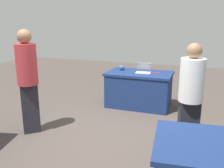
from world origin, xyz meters
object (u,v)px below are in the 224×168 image
(yarn_ball, at_px, (122,68))
(person_presenter, at_px, (191,94))
(table_foreground, at_px, (139,89))
(scissors_red, at_px, (157,73))
(laptop_silver, at_px, (143,71))
(person_attendee_standing, at_px, (28,77))

(yarn_ball, bearing_deg, person_presenter, 131.97)
(table_foreground, distance_m, scissors_red, 0.54)
(person_presenter, relative_size, yarn_ball, 13.21)
(laptop_silver, bearing_deg, person_presenter, 115.27)
(person_presenter, relative_size, laptop_silver, 4.55)
(table_foreground, relative_size, scissors_red, 7.93)
(person_attendee_standing, relative_size, yarn_ball, 14.54)
(person_presenter, bearing_deg, scissors_red, 96.87)
(table_foreground, bearing_deg, yarn_ball, -13.41)
(laptop_silver, bearing_deg, yarn_ball, -17.43)
(table_foreground, height_order, person_presenter, person_presenter)
(table_foreground, xyz_separation_m, person_presenter, (-1.17, 1.69, 0.50))
(person_attendee_standing, xyz_separation_m, yarn_ball, (-0.97, -2.07, -0.15))
(person_presenter, xyz_separation_m, scissors_red, (0.79, -1.75, -0.11))
(person_presenter, relative_size, person_attendee_standing, 0.91)
(person_attendee_standing, distance_m, laptop_silver, 2.48)
(person_attendee_standing, height_order, laptop_silver, person_attendee_standing)
(person_attendee_standing, relative_size, laptop_silver, 5.01)
(person_presenter, xyz_separation_m, laptop_silver, (1.09, -1.70, -0.07))
(table_foreground, height_order, scissors_red, scissors_red)
(person_attendee_standing, bearing_deg, laptop_silver, 9.51)
(person_attendee_standing, bearing_deg, table_foreground, 10.96)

